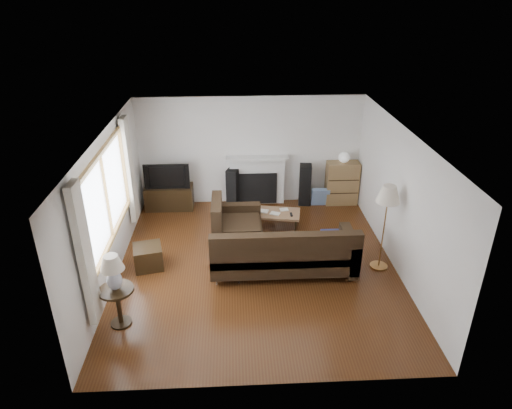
{
  "coord_description": "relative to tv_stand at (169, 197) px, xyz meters",
  "views": [
    {
      "loc": [
        -0.39,
        -7.0,
        4.69
      ],
      "look_at": [
        0.0,
        0.3,
        1.1
      ],
      "focal_mm": 32.0,
      "sensor_mm": 36.0,
      "label": 1
    }
  ],
  "objects": [
    {
      "name": "floor_lamp",
      "position": [
        4.08,
        -2.63,
        0.54
      ],
      "size": [
        0.48,
        0.48,
        1.61
      ],
      "primitive_type": "cube",
      "rotation": [
        0.0,
        0.0,
        0.17
      ],
      "color": "#AA753B",
      "rests_on": "ground"
    },
    {
      "name": "speaker_right",
      "position": [
        3.11,
        0.07,
        0.21
      ],
      "size": [
        0.3,
        0.35,
        0.95
      ],
      "primitive_type": "cube",
      "rotation": [
        0.0,
        0.0,
        -0.13
      ],
      "color": "black",
      "rests_on": "ground"
    },
    {
      "name": "tv_stand",
      "position": [
        0.0,
        0.0,
        0.0
      ],
      "size": [
        1.07,
        0.48,
        0.53
      ],
      "primitive_type": "cube",
      "color": "black",
      "rests_on": "ground"
    },
    {
      "name": "curtain_near",
      "position": [
        -0.54,
        -4.2,
        1.13
      ],
      "size": [
        0.1,
        0.35,
        2.1
      ],
      "primitive_type": "cube",
      "color": "beige",
      "rests_on": "room"
    },
    {
      "name": "sectional_sofa",
      "position": [
        2.32,
        -2.64,
        0.18
      ],
      "size": [
        2.77,
        2.02,
        0.89
      ],
      "primitive_type": "cube",
      "color": "black",
      "rests_on": "ground"
    },
    {
      "name": "window",
      "position": [
        -0.59,
        -2.68,
        1.28
      ],
      "size": [
        0.12,
        2.74,
        1.54
      ],
      "primitive_type": "cube",
      "color": "brown",
      "rests_on": "room"
    },
    {
      "name": "room",
      "position": [
        1.86,
        -2.48,
        0.98
      ],
      "size": [
        5.1,
        5.6,
        2.54
      ],
      "color": "#492610",
      "rests_on": "ground"
    },
    {
      "name": "speaker_left",
      "position": [
        1.45,
        0.06,
        0.18
      ],
      "size": [
        0.33,
        0.36,
        0.89
      ],
      "primitive_type": "cube",
      "rotation": [
        0.0,
        0.0,
        -0.34
      ],
      "color": "black",
      "rests_on": "ground"
    },
    {
      "name": "television",
      "position": [
        0.0,
        0.0,
        0.55
      ],
      "size": [
        1.0,
        0.13,
        0.57
      ],
      "primitive_type": "imported",
      "color": "black",
      "rests_on": "tv_stand"
    },
    {
      "name": "bookshelf",
      "position": [
        3.96,
        0.05,
        0.24
      ],
      "size": [
        0.73,
        0.35,
        1.01
      ],
      "primitive_type": "cube",
      "color": "olive",
      "rests_on": "ground"
    },
    {
      "name": "table_lamp",
      "position": [
        -0.29,
        -3.94,
        0.66
      ],
      "size": [
        0.35,
        0.35,
        0.56
      ],
      "primitive_type": "cube",
      "color": "silver",
      "rests_on": "side_table"
    },
    {
      "name": "side_table",
      "position": [
        -0.29,
        -3.94,
        0.05
      ],
      "size": [
        0.52,
        0.52,
        0.64
      ],
      "primitive_type": "cube",
      "color": "black",
      "rests_on": "ground"
    },
    {
      "name": "curtain_far",
      "position": [
        -0.54,
        -1.16,
        1.13
      ],
      "size": [
        0.1,
        0.35,
        2.1
      ],
      "primitive_type": "cube",
      "color": "beige",
      "rests_on": "room"
    },
    {
      "name": "globe_lamp",
      "position": [
        3.96,
        0.05,
        0.86
      ],
      "size": [
        0.24,
        0.24,
        0.24
      ],
      "primitive_type": "sphere",
      "color": "white",
      "rests_on": "bookshelf"
    },
    {
      "name": "footstool",
      "position": [
        -0.11,
        -2.41,
        -0.06
      ],
      "size": [
        0.59,
        0.59,
        0.42
      ],
      "primitive_type": "cube",
      "rotation": [
        0.0,
        0.0,
        0.22
      ],
      "color": "black",
      "rests_on": "ground"
    },
    {
      "name": "fireplace",
      "position": [
        2.01,
        0.16,
        0.31
      ],
      "size": [
        1.4,
        0.26,
        1.15
      ],
      "primitive_type": "cube",
      "color": "white",
      "rests_on": "room"
    },
    {
      "name": "coffee_table",
      "position": [
        2.3,
        -1.14,
        -0.07
      ],
      "size": [
        1.12,
        0.74,
        0.4
      ],
      "primitive_type": "cube",
      "rotation": [
        0.0,
        0.0,
        -0.18
      ],
      "color": "#876141",
      "rests_on": "ground"
    }
  ]
}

